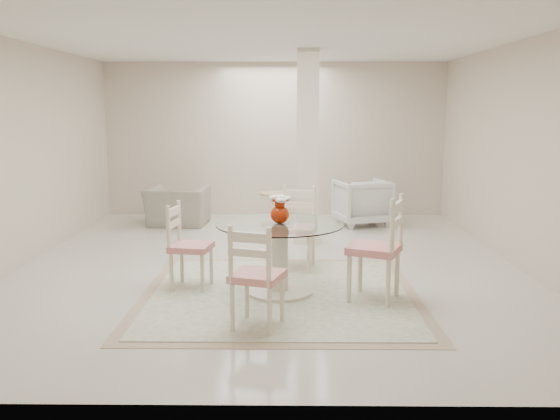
{
  "coord_description": "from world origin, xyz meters",
  "views": [
    {
      "loc": [
        0.21,
        -7.05,
        1.89
      ],
      "look_at": [
        0.14,
        -0.98,
        0.85
      ],
      "focal_mm": 38.0,
      "sensor_mm": 36.0,
      "label": 1
    }
  ],
  "objects_px": {
    "dining_chair_west": "(185,240)",
    "armchair_white": "(362,202)",
    "dining_chair_east": "(382,241)",
    "dining_table": "(280,259)",
    "dining_chair_north": "(297,222)",
    "side_table": "(277,211)",
    "red_vase": "(280,209)",
    "recliner_taupe": "(178,206)",
    "dining_chair_south": "(255,269)",
    "column": "(307,148)"
  },
  "relations": [
    {
      "from": "recliner_taupe",
      "to": "side_table",
      "type": "bearing_deg",
      "value": -178.45
    },
    {
      "from": "red_vase",
      "to": "dining_chair_east",
      "type": "xyz_separation_m",
      "value": [
        1.0,
        -0.21,
        -0.27
      ]
    },
    {
      "from": "armchair_white",
      "to": "side_table",
      "type": "bearing_deg",
      "value": -8.15
    },
    {
      "from": "dining_chair_west",
      "to": "armchair_white",
      "type": "height_order",
      "value": "dining_chair_west"
    },
    {
      "from": "red_vase",
      "to": "dining_chair_east",
      "type": "relative_size",
      "value": 0.25
    },
    {
      "from": "dining_table",
      "to": "side_table",
      "type": "height_order",
      "value": "dining_table"
    },
    {
      "from": "red_vase",
      "to": "dining_chair_west",
      "type": "xyz_separation_m",
      "value": [
        -1.0,
        0.19,
        -0.36
      ]
    },
    {
      "from": "recliner_taupe",
      "to": "dining_chair_west",
      "type": "bearing_deg",
      "value": 106.32
    },
    {
      "from": "side_table",
      "to": "armchair_white",
      "type": "bearing_deg",
      "value": 6.63
    },
    {
      "from": "column",
      "to": "recliner_taupe",
      "type": "bearing_deg",
      "value": 149.72
    },
    {
      "from": "side_table",
      "to": "dining_chair_east",
      "type": "bearing_deg",
      "value": -73.98
    },
    {
      "from": "column",
      "to": "dining_chair_east",
      "type": "bearing_deg",
      "value": -76.58
    },
    {
      "from": "dining_chair_south",
      "to": "dining_table",
      "type": "bearing_deg",
      "value": -83.61
    },
    {
      "from": "dining_chair_south",
      "to": "armchair_white",
      "type": "relative_size",
      "value": 1.25
    },
    {
      "from": "armchair_white",
      "to": "dining_chair_east",
      "type": "bearing_deg",
      "value": 70.79
    },
    {
      "from": "dining_chair_east",
      "to": "side_table",
      "type": "height_order",
      "value": "dining_chair_east"
    },
    {
      "from": "red_vase",
      "to": "dining_chair_south",
      "type": "relative_size",
      "value": 0.28
    },
    {
      "from": "red_vase",
      "to": "dining_chair_south",
      "type": "bearing_deg",
      "value": -101.49
    },
    {
      "from": "side_table",
      "to": "red_vase",
      "type": "bearing_deg",
      "value": -88.5
    },
    {
      "from": "dining_chair_east",
      "to": "dining_table",
      "type": "bearing_deg",
      "value": -78.91
    },
    {
      "from": "dining_chair_east",
      "to": "recliner_taupe",
      "type": "height_order",
      "value": "dining_chair_east"
    },
    {
      "from": "red_vase",
      "to": "dining_chair_east",
      "type": "distance_m",
      "value": 1.06
    },
    {
      "from": "dining_table",
      "to": "dining_chair_south",
      "type": "xyz_separation_m",
      "value": [
        -0.2,
        -1.0,
        0.16
      ]
    },
    {
      "from": "dining_chair_west",
      "to": "column",
      "type": "bearing_deg",
      "value": -21.81
    },
    {
      "from": "armchair_white",
      "to": "column",
      "type": "bearing_deg",
      "value": 38.81
    },
    {
      "from": "dining_table",
      "to": "recliner_taupe",
      "type": "xyz_separation_m",
      "value": [
        -1.72,
        3.7,
        -0.07
      ]
    },
    {
      "from": "dining_chair_south",
      "to": "red_vase",
      "type": "bearing_deg",
      "value": -83.67
    },
    {
      "from": "dining_chair_west",
      "to": "side_table",
      "type": "xyz_separation_m",
      "value": [
        0.9,
        3.42,
        -0.28
      ]
    },
    {
      "from": "dining_chair_west",
      "to": "recliner_taupe",
      "type": "distance_m",
      "value": 3.59
    },
    {
      "from": "dining_table",
      "to": "side_table",
      "type": "bearing_deg",
      "value": 91.49
    },
    {
      "from": "red_vase",
      "to": "recliner_taupe",
      "type": "bearing_deg",
      "value": 114.96
    },
    {
      "from": "red_vase",
      "to": "dining_chair_east",
      "type": "height_order",
      "value": "dining_chair_east"
    },
    {
      "from": "dining_chair_north",
      "to": "dining_chair_south",
      "type": "bearing_deg",
      "value": -90.33
    },
    {
      "from": "dining_chair_north",
      "to": "armchair_white",
      "type": "bearing_deg",
      "value": 78.91
    },
    {
      "from": "dining_chair_south",
      "to": "recliner_taupe",
      "type": "height_order",
      "value": "dining_chair_south"
    },
    {
      "from": "recliner_taupe",
      "to": "armchair_white",
      "type": "bearing_deg",
      "value": -173.92
    },
    {
      "from": "column",
      "to": "side_table",
      "type": "height_order",
      "value": "column"
    },
    {
      "from": "dining_table",
      "to": "armchair_white",
      "type": "bearing_deg",
      "value": 70.82
    },
    {
      "from": "recliner_taupe",
      "to": "dining_chair_east",
      "type": "bearing_deg",
      "value": 129.54
    },
    {
      "from": "dining_chair_south",
      "to": "dining_chair_east",
      "type": "bearing_deg",
      "value": -129.06
    },
    {
      "from": "dining_chair_west",
      "to": "side_table",
      "type": "bearing_deg",
      "value": -5.96
    },
    {
      "from": "dining_chair_east",
      "to": "armchair_white",
      "type": "height_order",
      "value": "dining_chair_east"
    },
    {
      "from": "dining_chair_south",
      "to": "recliner_taupe",
      "type": "relative_size",
      "value": 1.07
    },
    {
      "from": "dining_chair_south",
      "to": "recliner_taupe",
      "type": "distance_m",
      "value": 4.94
    },
    {
      "from": "red_vase",
      "to": "side_table",
      "type": "distance_m",
      "value": 3.66
    },
    {
      "from": "dining_chair_south",
      "to": "armchair_white",
      "type": "height_order",
      "value": "dining_chair_south"
    },
    {
      "from": "column",
      "to": "dining_chair_east",
      "type": "height_order",
      "value": "column"
    },
    {
      "from": "dining_table",
      "to": "dining_chair_east",
      "type": "bearing_deg",
      "value": -11.87
    },
    {
      "from": "red_vase",
      "to": "armchair_white",
      "type": "distance_m",
      "value": 4.03
    },
    {
      "from": "recliner_taupe",
      "to": "armchair_white",
      "type": "distance_m",
      "value": 3.03
    }
  ]
}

